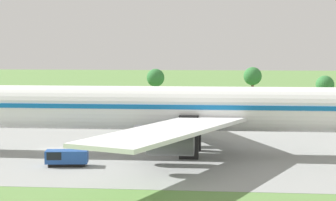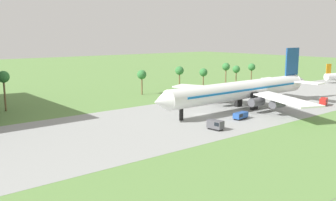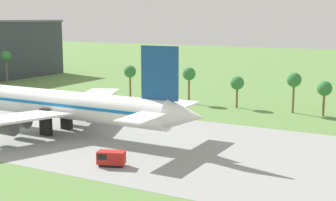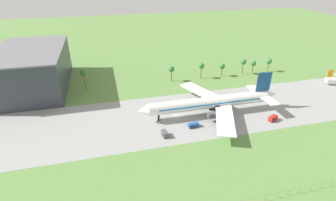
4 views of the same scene
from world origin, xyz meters
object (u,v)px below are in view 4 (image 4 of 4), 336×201
object	(u,v)px
baggage_tug	(193,125)
catering_van	(273,118)
terminal_building	(32,69)
fuel_truck	(165,134)
jet_airliner	(213,102)

from	to	relation	value
baggage_tug	catering_van	world-z (taller)	catering_van
terminal_building	fuel_truck	bearing A→B (deg)	-47.79
catering_van	terminal_building	world-z (taller)	terminal_building
fuel_truck	terminal_building	bearing A→B (deg)	132.21
fuel_truck	jet_airliner	bearing A→B (deg)	26.46
fuel_truck	catering_van	size ratio (longest dim) A/B	0.88
catering_van	baggage_tug	bearing A→B (deg)	173.79
fuel_truck	catering_van	world-z (taller)	catering_van
baggage_tug	terminal_building	distance (m)	98.54
baggage_tug	jet_airliner	bearing A→B (deg)	36.18
jet_airliner	catering_van	bearing A→B (deg)	-28.83
baggage_tug	fuel_truck	distance (m)	14.21
jet_airliner	fuel_truck	distance (m)	29.89
baggage_tug	catering_van	distance (m)	37.24
baggage_tug	terminal_building	bearing A→B (deg)	139.67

